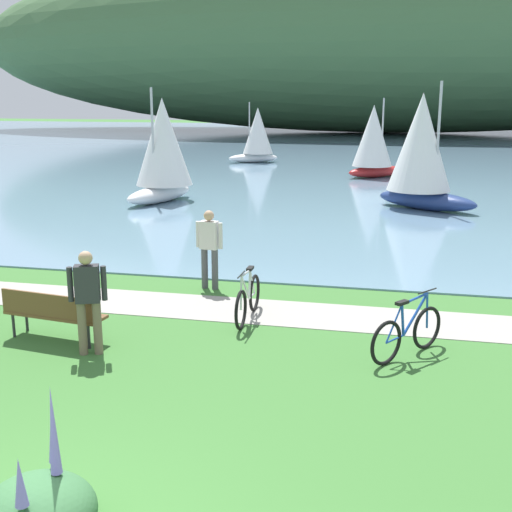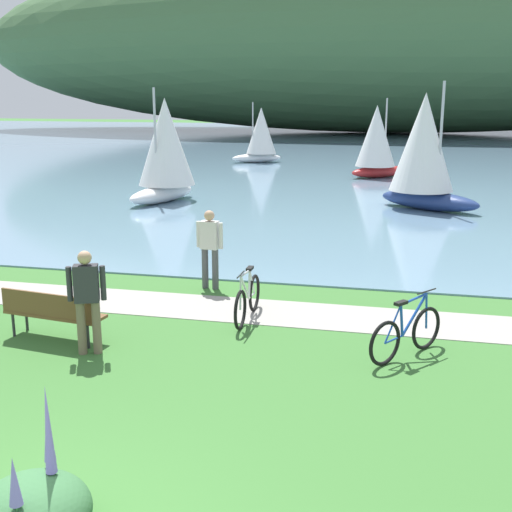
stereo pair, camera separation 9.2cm
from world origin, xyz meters
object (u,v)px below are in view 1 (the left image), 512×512
at_px(person_at_shoreline, 209,244).
at_px(sailboat_mid_bay, 257,134).
at_px(sailboat_toward_hillside, 373,141).
at_px(park_bench_near_camera, 52,312).
at_px(bicycle_beside_path, 407,333).
at_px(person_on_the_grass, 88,296).
at_px(sailboat_nearest_to_shore, 422,150).
at_px(bicycle_leaning_near_bench, 248,299).
at_px(sailboat_far_off, 163,149).

relative_size(person_at_shoreline, sailboat_mid_bay, 0.47).
distance_m(sailboat_mid_bay, sailboat_toward_hillside, 9.49).
bearing_deg(park_bench_near_camera, bicycle_beside_path, 5.97).
xyz_separation_m(sailboat_mid_bay, sailboat_toward_hillside, (7.25, -6.12, 0.13)).
bearing_deg(person_at_shoreline, person_on_the_grass, -101.85).
bearing_deg(sailboat_nearest_to_shore, sailboat_toward_hillside, 103.24).
distance_m(bicycle_leaning_near_bench, person_at_shoreline, 2.27).
height_order(bicycle_leaning_near_bench, sailboat_far_off, sailboat_far_off).
height_order(bicycle_leaning_near_bench, person_on_the_grass, person_on_the_grass).
bearing_deg(sailboat_far_off, sailboat_mid_bay, 88.96).
bearing_deg(sailboat_nearest_to_shore, bicycle_beside_path, -91.70).
bearing_deg(bicycle_beside_path, bicycle_leaning_near_bench, 158.09).
distance_m(person_on_the_grass, sailboat_far_off, 15.42).
xyz_separation_m(person_at_shoreline, sailboat_far_off, (-5.06, 10.84, 1.08)).
xyz_separation_m(sailboat_nearest_to_shore, sailboat_far_off, (-9.63, -0.42, -0.09)).
bearing_deg(sailboat_mid_bay, bicycle_leaning_near_bench, -77.86).
bearing_deg(sailboat_nearest_to_shore, sailboat_far_off, -177.52).
relative_size(sailboat_nearest_to_shore, sailboat_mid_bay, 1.25).
xyz_separation_m(bicycle_beside_path, sailboat_nearest_to_shore, (0.42, 14.21, 1.76)).
height_order(bicycle_beside_path, sailboat_mid_bay, sailboat_mid_bay).
distance_m(person_at_shoreline, sailboat_mid_bay, 26.75).
relative_size(park_bench_near_camera, bicycle_leaning_near_bench, 1.04).
bearing_deg(person_at_shoreline, sailboat_far_off, 115.04).
bearing_deg(sailboat_far_off, bicycle_leaning_near_bench, -63.39).
distance_m(bicycle_leaning_near_bench, sailboat_mid_bay, 28.77).
relative_size(park_bench_near_camera, sailboat_far_off, 0.43).
bearing_deg(sailboat_toward_hillside, person_on_the_grass, -97.78).
height_order(sailboat_toward_hillside, sailboat_far_off, sailboat_far_off).
bearing_deg(sailboat_far_off, sailboat_toward_hillside, 51.16).
height_order(sailboat_mid_bay, sailboat_far_off, sailboat_far_off).
bearing_deg(sailboat_mid_bay, park_bench_near_camera, -84.13).
xyz_separation_m(bicycle_beside_path, person_at_shoreline, (-4.15, 2.95, 0.58)).
xyz_separation_m(park_bench_near_camera, sailboat_toward_hillside, (4.18, 23.76, 1.34)).
distance_m(bicycle_leaning_near_bench, sailboat_toward_hillside, 22.06).
distance_m(park_bench_near_camera, person_on_the_grass, 1.06).
relative_size(bicycle_beside_path, sailboat_mid_bay, 0.40).
bearing_deg(sailboat_nearest_to_shore, park_bench_near_camera, -112.96).
distance_m(park_bench_near_camera, bicycle_leaning_near_bench, 3.46).
relative_size(person_on_the_grass, sailboat_mid_bay, 0.47).
bearing_deg(sailboat_nearest_to_shore, person_on_the_grass, -109.55).
relative_size(bicycle_leaning_near_bench, person_at_shoreline, 1.04).
height_order(bicycle_leaning_near_bench, person_at_shoreline, person_at_shoreline).
xyz_separation_m(bicycle_beside_path, person_on_the_grass, (-4.98, -1.00, 0.58)).
distance_m(person_on_the_grass, sailboat_toward_hillside, 24.39).
relative_size(bicycle_leaning_near_bench, bicycle_beside_path, 1.22).
height_order(person_at_shoreline, person_on_the_grass, same).
distance_m(person_on_the_grass, sailboat_mid_bay, 30.53).
bearing_deg(sailboat_toward_hillside, sailboat_mid_bay, 139.84).
height_order(bicycle_beside_path, sailboat_nearest_to_shore, sailboat_nearest_to_shore).
bearing_deg(bicycle_beside_path, sailboat_far_off, 123.74).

